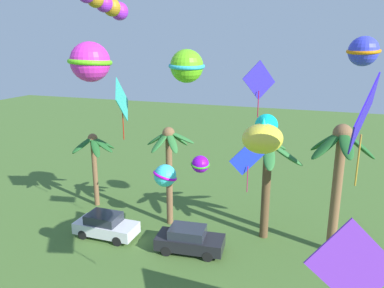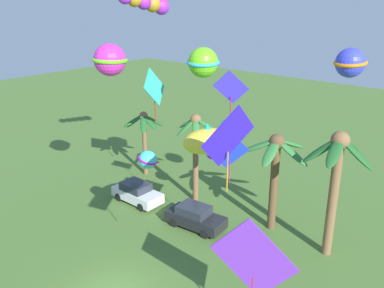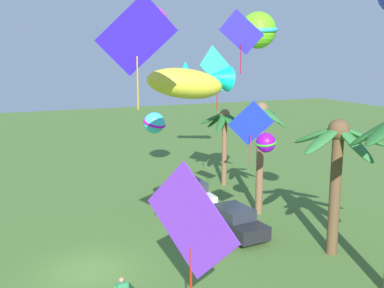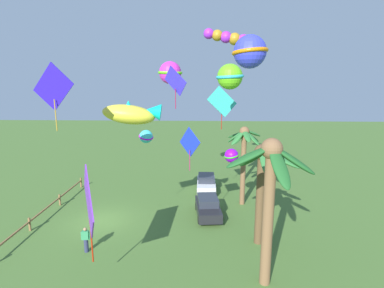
% 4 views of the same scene
% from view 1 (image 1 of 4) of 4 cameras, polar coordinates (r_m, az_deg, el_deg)
% --- Properties ---
extents(palm_tree_0, '(3.75, 4.34, 7.59)m').
position_cam_1_polar(palm_tree_0, '(22.05, 21.56, -2.48)').
color(palm_tree_0, brown).
rests_on(palm_tree_0, ground).
extents(palm_tree_1, '(4.26, 4.50, 6.48)m').
position_cam_1_polar(palm_tree_1, '(22.77, 11.41, -2.97)').
color(palm_tree_1, brown).
rests_on(palm_tree_1, ground).
extents(palm_tree_2, '(3.29, 3.04, 6.65)m').
position_cam_1_polar(palm_tree_2, '(24.08, -3.50, -1.56)').
color(palm_tree_2, brown).
rests_on(palm_tree_2, ground).
extents(palm_tree_3, '(3.34, 3.42, 5.51)m').
position_cam_1_polar(palm_tree_3, '(27.98, -14.80, -0.99)').
color(palm_tree_3, brown).
rests_on(palm_tree_3, ground).
extents(parked_car_0, '(3.90, 1.75, 1.51)m').
position_cam_1_polar(parked_car_0, '(24.49, -13.04, -12.01)').
color(parked_car_0, silver).
rests_on(parked_car_0, ground).
extents(parked_car_1, '(4.05, 2.07, 1.51)m').
position_cam_1_polar(parked_car_1, '(22.34, -0.40, -14.39)').
color(parked_car_1, black).
rests_on(parked_car_1, ground).
extents(kite_diamond_0, '(1.58, 1.36, 2.82)m').
position_cam_1_polar(kite_diamond_0, '(18.14, 8.59, -2.03)').
color(kite_diamond_0, '#1E35EE').
extents(kite_ball_1, '(2.81, 2.81, 1.85)m').
position_cam_1_polar(kite_ball_1, '(21.12, -0.81, 11.82)').
color(kite_ball_1, '#64CD1C').
extents(kite_ball_2, '(1.95, 1.95, 1.41)m').
position_cam_1_polar(kite_ball_2, '(19.93, 24.71, 12.75)').
color(kite_ball_2, '#353DE8').
extents(kite_fish_3, '(1.74, 3.54, 1.54)m').
position_cam_1_polar(kite_fish_3, '(14.37, 10.82, 1.21)').
color(kite_fish_3, yellow).
extents(kite_diamond_4, '(1.20, 1.39, 2.49)m').
position_cam_1_polar(kite_diamond_4, '(16.55, 10.22, 9.40)').
color(kite_diamond_4, '#382BD3').
extents(kite_diamond_5, '(3.26, 1.70, 5.07)m').
position_cam_1_polar(kite_diamond_5, '(14.47, 23.43, -16.97)').
color(kite_diamond_5, purple).
extents(kite_diamond_6, '(0.77, 2.66, 3.80)m').
position_cam_1_polar(kite_diamond_6, '(22.76, -10.64, 6.52)').
color(kite_diamond_6, '#31BCA8').
extents(kite_ball_7, '(1.53, 1.53, 1.04)m').
position_cam_1_polar(kite_ball_7, '(22.12, 1.28, -3.09)').
color(kite_ball_7, '#880DDC').
extents(kite_diamond_8, '(0.61, 2.25, 3.19)m').
position_cam_1_polar(kite_diamond_8, '(11.12, 24.71, 3.93)').
color(kite_diamond_8, '#2D18CB').
extents(kite_ball_9, '(2.75, 2.74, 1.85)m').
position_cam_1_polar(kite_ball_9, '(18.32, -15.29, 12.01)').
color(kite_ball_9, '#E42BC3').
extents(kite_ball_10, '(1.46, 1.47, 0.96)m').
position_cam_1_polar(kite_ball_10, '(16.01, -4.13, -4.83)').
color(kite_ball_10, '#3CD5E1').
extents(kite_tube_11, '(1.28, 4.00, 1.65)m').
position_cam_1_polar(kite_tube_11, '(23.58, -13.01, 20.07)').
color(kite_tube_11, '#A027E7').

